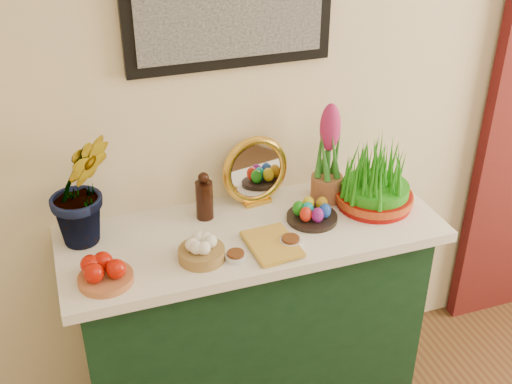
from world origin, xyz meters
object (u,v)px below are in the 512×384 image
at_px(sideboard, 252,324).
at_px(wheatgrass_sabzeh, 376,181).
at_px(hyacinth_green, 79,172).
at_px(book, 250,249).
at_px(mirror, 255,171).

relative_size(sideboard, wheatgrass_sabzeh, 4.33).
relative_size(hyacinth_green, book, 2.55).
height_order(hyacinth_green, book, hyacinth_green).
height_order(book, wheatgrass_sabzeh, wheatgrass_sabzeh).
bearing_deg(mirror, hyacinth_green, -174.66).
distance_m(hyacinth_green, wheatgrass_sabzeh, 1.09).
bearing_deg(wheatgrass_sabzeh, hyacinth_green, 173.91).
relative_size(book, wheatgrass_sabzeh, 0.72).
relative_size(sideboard, mirror, 4.65).
bearing_deg(sideboard, hyacinth_green, 168.57).
distance_m(mirror, book, 0.37).
height_order(sideboard, wheatgrass_sabzeh, wheatgrass_sabzeh).
bearing_deg(wheatgrass_sabzeh, mirror, 157.64).
xyz_separation_m(sideboard, hyacinth_green, (-0.57, 0.12, 0.74)).
bearing_deg(book, wheatgrass_sabzeh, 11.91).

